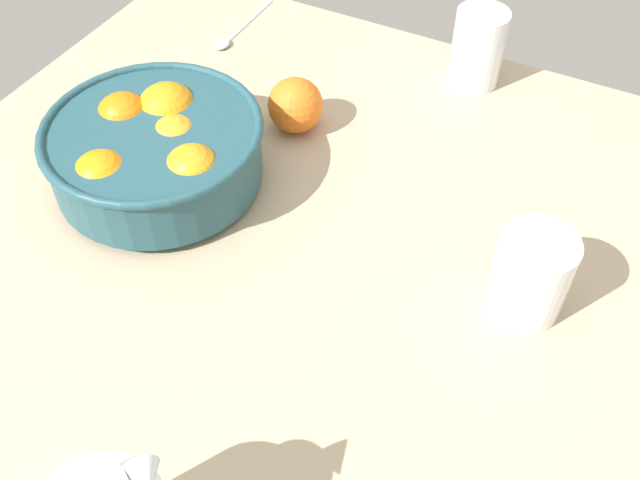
# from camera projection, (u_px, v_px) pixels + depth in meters

# --- Properties ---
(ground_plane) EXTENTS (1.10, 1.07, 0.03)m
(ground_plane) POSITION_uv_depth(u_px,v_px,m) (298.00, 281.00, 0.87)
(ground_plane) COLOR tan
(fruit_bowl) EXTENTS (0.28, 0.28, 0.11)m
(fruit_bowl) POSITION_uv_depth(u_px,v_px,m) (156.00, 151.00, 0.93)
(fruit_bowl) COLOR #234C56
(fruit_bowl) RESTS_ON ground_plane
(juice_glass) EXTENTS (0.09, 0.09, 0.10)m
(juice_glass) POSITION_uv_depth(u_px,v_px,m) (529.00, 279.00, 0.80)
(juice_glass) COLOR white
(juice_glass) RESTS_ON ground_plane
(second_glass) EXTENTS (0.08, 0.08, 0.12)m
(second_glass) POSITION_uv_depth(u_px,v_px,m) (477.00, 52.00, 1.08)
(second_glass) COLOR white
(second_glass) RESTS_ON ground_plane
(loose_orange_0) EXTENTS (0.08, 0.08, 0.08)m
(loose_orange_0) POSITION_uv_depth(u_px,v_px,m) (295.00, 105.00, 1.02)
(loose_orange_0) COLOR orange
(loose_orange_0) RESTS_ON ground_plane
(spoon) EXTENTS (0.02, 0.17, 0.01)m
(spoon) POSITION_uv_depth(u_px,v_px,m) (236.00, 32.00, 1.20)
(spoon) COLOR silver
(spoon) RESTS_ON ground_plane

